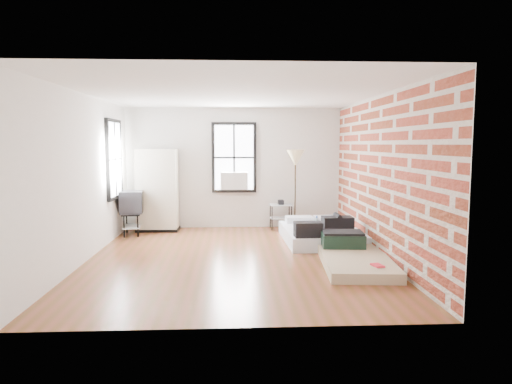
{
  "coord_description": "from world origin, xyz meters",
  "views": [
    {
      "loc": [
        -0.02,
        -7.71,
        1.96
      ],
      "look_at": [
        0.38,
        0.3,
        1.12
      ],
      "focal_mm": 32.0,
      "sensor_mm": 36.0,
      "label": 1
    }
  ],
  "objects": [
    {
      "name": "room_shell",
      "position": [
        0.23,
        0.36,
        1.74
      ],
      "size": [
        5.02,
        6.02,
        2.8
      ],
      "color": "silver",
      "rests_on": "ground"
    },
    {
      "name": "mattress_main",
      "position": [
        1.75,
        1.28,
        0.18
      ],
      "size": [
        1.52,
        2.03,
        0.64
      ],
      "rotation": [
        0.0,
        0.0,
        0.03
      ],
      "color": "white",
      "rests_on": "ground"
    },
    {
      "name": "floor_lamp",
      "position": [
        1.35,
        2.29,
        1.58
      ],
      "size": [
        0.39,
        0.39,
        1.83
      ],
      "color": "black",
      "rests_on": "ground"
    },
    {
      "name": "mattress_bare",
      "position": [
        1.94,
        -0.43,
        0.13
      ],
      "size": [
        1.21,
        2.07,
        0.43
      ],
      "rotation": [
        0.0,
        0.0,
        -0.08
      ],
      "color": "#C5B18E",
      "rests_on": "ground"
    },
    {
      "name": "wardrobe",
      "position": [
        -1.74,
        2.65,
        0.92
      ],
      "size": [
        0.95,
        0.56,
        1.85
      ],
      "rotation": [
        0.0,
        0.0,
        -0.02
      ],
      "color": "black",
      "rests_on": "ground"
    },
    {
      "name": "side_table",
      "position": [
        1.08,
        2.72,
        0.45
      ],
      "size": [
        0.52,
        0.43,
        0.67
      ],
      "rotation": [
        0.0,
        0.0,
        0.03
      ],
      "color": "black",
      "rests_on": "ground"
    },
    {
      "name": "ground",
      "position": [
        0.0,
        0.0,
        0.0
      ],
      "size": [
        6.0,
        6.0,
        0.0
      ],
      "primitive_type": "plane",
      "color": "brown",
      "rests_on": "ground"
    },
    {
      "name": "tv_stand",
      "position": [
        -2.21,
        2.17,
        0.68
      ],
      "size": [
        0.54,
        0.72,
        0.95
      ],
      "rotation": [
        0.0,
        0.0,
        0.13
      ],
      "color": "black",
      "rests_on": "ground"
    }
  ]
}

